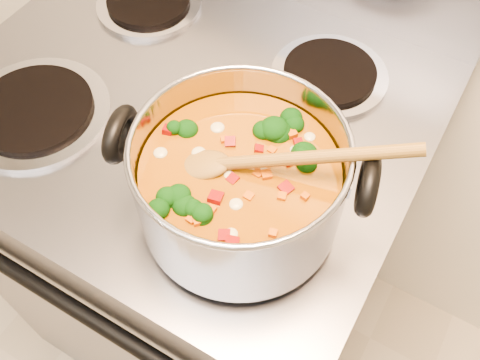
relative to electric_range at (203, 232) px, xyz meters
name	(u,v)px	position (x,y,z in m)	size (l,w,h in m)	color
electric_range	(203,232)	(0.00, 0.00, 0.00)	(0.76, 0.68, 1.08)	gray
stockpot	(240,183)	(0.19, -0.15, 0.54)	(0.32, 0.26, 0.16)	#9F9FA7
wooden_spoon	(255,161)	(0.20, -0.15, 0.58)	(0.27, 0.14, 0.09)	brown
cooktop_crumbs	(295,124)	(0.18, 0.03, 0.46)	(0.14, 0.01, 0.01)	black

